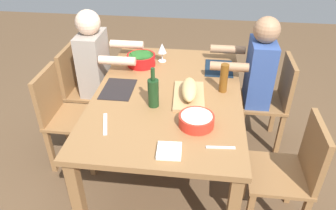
# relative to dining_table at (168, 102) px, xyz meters

# --- Properties ---
(ground_plane) EXTENTS (8.00, 8.00, 0.00)m
(ground_plane) POSITION_rel_dining_table_xyz_m (0.00, 0.00, -0.66)
(ground_plane) COLOR brown
(dining_table) EXTENTS (1.62, 1.08, 0.74)m
(dining_table) POSITION_rel_dining_table_xyz_m (0.00, 0.00, 0.00)
(dining_table) COLOR olive
(dining_table) RESTS_ON ground_plane
(chair_near_left) EXTENTS (0.40, 0.40, 0.85)m
(chair_near_left) POSITION_rel_dining_table_xyz_m (-0.44, -0.86, -0.18)
(chair_near_left) COLOR olive
(chair_near_left) RESTS_ON ground_plane
(diner_near_left) EXTENTS (0.41, 0.53, 1.20)m
(diner_near_left) POSITION_rel_dining_table_xyz_m (-0.44, -0.68, 0.04)
(diner_near_left) COLOR #2D2D38
(diner_near_left) RESTS_ON ground_plane
(chair_far_right) EXTENTS (0.40, 0.40, 0.85)m
(chair_far_right) POSITION_rel_dining_table_xyz_m (0.44, 0.86, -0.18)
(chair_far_right) COLOR olive
(chair_far_right) RESTS_ON ground_plane
(chair_far_left) EXTENTS (0.40, 0.40, 0.85)m
(chair_far_left) POSITION_rel_dining_table_xyz_m (-0.44, 0.86, -0.18)
(chair_far_left) COLOR olive
(chair_far_left) RESTS_ON ground_plane
(diner_far_left) EXTENTS (0.41, 0.53, 1.20)m
(diner_far_left) POSITION_rel_dining_table_xyz_m (-0.44, 0.68, 0.04)
(diner_far_left) COLOR #2D2D38
(diner_far_left) RESTS_ON ground_plane
(chair_near_center) EXTENTS (0.40, 0.40, 0.85)m
(chair_near_center) POSITION_rel_dining_table_xyz_m (0.00, -0.86, -0.18)
(chair_near_center) COLOR olive
(chair_near_center) RESTS_ON ground_plane
(serving_bowl_greens) EXTENTS (0.24, 0.24, 0.10)m
(serving_bowl_greens) POSITION_rel_dining_table_xyz_m (-0.43, -0.28, 0.14)
(serving_bowl_greens) COLOR red
(serving_bowl_greens) RESTS_ON dining_table
(serving_bowl_pasta) EXTENTS (0.23, 0.23, 0.08)m
(serving_bowl_pasta) POSITION_rel_dining_table_xyz_m (0.38, 0.23, 0.12)
(serving_bowl_pasta) COLOR red
(serving_bowl_pasta) RESTS_ON dining_table
(cutting_board) EXTENTS (0.41, 0.24, 0.02)m
(cutting_board) POSITION_rel_dining_table_xyz_m (0.04, 0.16, 0.09)
(cutting_board) COLOR tan
(cutting_board) RESTS_ON dining_table
(bread_loaf) EXTENTS (0.33, 0.13, 0.09)m
(bread_loaf) POSITION_rel_dining_table_xyz_m (0.04, 0.16, 0.15)
(bread_loaf) COLOR tan
(bread_loaf) RESTS_ON cutting_board
(wine_bottle) EXTENTS (0.08, 0.08, 0.29)m
(wine_bottle) POSITION_rel_dining_table_xyz_m (0.19, -0.08, 0.19)
(wine_bottle) COLOR #193819
(wine_bottle) RESTS_ON dining_table
(beer_bottle) EXTENTS (0.06, 0.06, 0.22)m
(beer_bottle) POSITION_rel_dining_table_xyz_m (-0.07, 0.40, 0.19)
(beer_bottle) COLOR brown
(beer_bottle) RESTS_ON dining_table
(wine_glass) EXTENTS (0.08, 0.08, 0.17)m
(wine_glass) POSITION_rel_dining_table_xyz_m (-0.53, -0.12, 0.20)
(wine_glass) COLOR silver
(wine_glass) RESTS_ON dining_table
(fork_far_right) EXTENTS (0.03, 0.17, 0.01)m
(fork_far_right) POSITION_rel_dining_table_xyz_m (0.58, 0.38, 0.08)
(fork_far_right) COLOR silver
(fork_far_right) RESTS_ON dining_table
(placemat_far_left) EXTENTS (0.32, 0.23, 0.01)m
(placemat_far_left) POSITION_rel_dining_table_xyz_m (-0.44, 0.38, 0.08)
(placemat_far_left) COLOR #142333
(placemat_far_left) RESTS_ON dining_table
(placemat_near_center) EXTENTS (0.32, 0.23, 0.01)m
(placemat_near_center) POSITION_rel_dining_table_xyz_m (0.00, -0.38, 0.08)
(placemat_near_center) COLOR black
(placemat_near_center) RESTS_ON dining_table
(carving_knife) EXTENTS (0.23, 0.09, 0.01)m
(carving_knife) POSITION_rel_dining_table_xyz_m (0.44, -0.35, 0.08)
(carving_knife) COLOR silver
(carving_knife) RESTS_ON dining_table
(napkin_stack) EXTENTS (0.15, 0.15, 0.02)m
(napkin_stack) POSITION_rel_dining_table_xyz_m (0.66, 0.09, 0.09)
(napkin_stack) COLOR white
(napkin_stack) RESTS_ON dining_table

